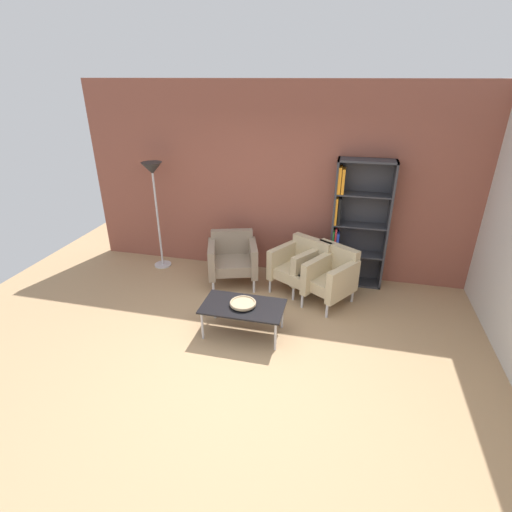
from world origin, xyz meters
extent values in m
plane|color=tan|center=(0.00, 0.00, 0.00)|extent=(8.32, 8.32, 0.00)
cube|color=brown|center=(0.00, 2.46, 1.45)|extent=(6.40, 0.12, 2.90)
cube|color=#333338|center=(0.78, 2.23, 0.95)|extent=(0.03, 0.30, 1.90)
cube|color=#333338|center=(1.55, 2.23, 0.95)|extent=(0.03, 0.30, 1.90)
cube|color=#333338|center=(1.16, 2.23, 1.89)|extent=(0.80, 0.30, 0.03)
cube|color=#333338|center=(1.16, 2.23, 0.01)|extent=(0.80, 0.30, 0.03)
cube|color=#333338|center=(1.16, 2.37, 0.95)|extent=(0.80, 0.02, 1.90)
cube|color=#333338|center=(1.16, 2.23, 0.49)|extent=(0.76, 0.28, 0.02)
cube|color=#333338|center=(1.16, 2.23, 0.95)|extent=(0.76, 0.28, 0.02)
cube|color=#333338|center=(1.16, 2.23, 1.41)|extent=(0.76, 0.28, 0.02)
cube|color=orange|center=(0.81, 2.18, 0.18)|extent=(0.03, 0.17, 0.27)
cube|color=green|center=(0.86, 2.18, 0.18)|extent=(0.04, 0.18, 0.29)
cube|color=olive|center=(0.90, 2.18, 0.19)|extent=(0.02, 0.17, 0.29)
cube|color=green|center=(0.80, 2.18, 0.68)|extent=(0.02, 0.17, 0.36)
cube|color=red|center=(0.84, 2.20, 0.70)|extent=(0.03, 0.22, 0.39)
cube|color=blue|center=(0.87, 2.19, 0.66)|extent=(0.03, 0.20, 0.32)
cube|color=orange|center=(0.81, 2.19, 1.16)|extent=(0.03, 0.21, 0.39)
cube|color=black|center=(0.86, 2.20, 1.16)|extent=(0.04, 0.23, 0.39)
cube|color=orange|center=(0.82, 2.21, 1.61)|extent=(0.04, 0.24, 0.37)
cube|color=orange|center=(0.87, 2.20, 1.60)|extent=(0.04, 0.22, 0.35)
cube|color=black|center=(-0.16, 0.56, 0.39)|extent=(1.00, 0.56, 0.02)
cylinder|color=silver|center=(-0.61, 0.33, 0.19)|extent=(0.03, 0.03, 0.38)
cylinder|color=silver|center=(0.29, 0.33, 0.19)|extent=(0.03, 0.03, 0.38)
cylinder|color=silver|center=(-0.61, 0.79, 0.19)|extent=(0.03, 0.03, 0.38)
cylinder|color=silver|center=(0.29, 0.79, 0.19)|extent=(0.03, 0.03, 0.38)
cylinder|color=tan|center=(-0.16, 0.56, 0.41)|extent=(0.13, 0.13, 0.02)
cylinder|color=tan|center=(-0.16, 0.56, 0.43)|extent=(0.32, 0.32, 0.02)
torus|color=tan|center=(-0.16, 0.56, 0.44)|extent=(0.32, 0.32, 0.02)
cube|color=gray|center=(-0.65, 1.76, 0.32)|extent=(0.79, 0.75, 0.16)
cube|color=gray|center=(-0.73, 2.02, 0.59)|extent=(0.65, 0.31, 0.38)
cube|color=gray|center=(-0.94, 1.65, 0.43)|extent=(0.29, 0.62, 0.46)
cube|color=gray|center=(-0.35, 1.84, 0.43)|extent=(0.29, 0.62, 0.46)
cylinder|color=silver|center=(-0.84, 1.38, 0.12)|extent=(0.04, 0.04, 0.24)
cylinder|color=silver|center=(-0.27, 1.56, 0.12)|extent=(0.04, 0.04, 0.24)
cylinder|color=silver|center=(-1.02, 1.93, 0.12)|extent=(0.04, 0.04, 0.24)
cylinder|color=silver|center=(-0.45, 2.11, 0.12)|extent=(0.04, 0.04, 0.24)
cube|color=#C6B289|center=(0.38, 1.74, 0.32)|extent=(0.85, 0.82, 0.16)
cube|color=#C6B289|center=(0.51, 1.97, 0.59)|extent=(0.61, 0.43, 0.38)
cube|color=#C6B289|center=(0.10, 1.88, 0.43)|extent=(0.40, 0.59, 0.46)
cube|color=#C6B289|center=(0.63, 1.56, 0.43)|extent=(0.40, 0.59, 0.46)
cylinder|color=silver|center=(-0.04, 1.62, 0.12)|extent=(0.04, 0.04, 0.24)
cylinder|color=silver|center=(0.48, 1.32, 0.12)|extent=(0.04, 0.04, 0.24)
cylinder|color=silver|center=(0.25, 2.12, 0.12)|extent=(0.04, 0.04, 0.24)
cylinder|color=silver|center=(0.77, 1.82, 0.12)|extent=(0.04, 0.04, 0.24)
cube|color=#C6B289|center=(0.75, 1.58, 0.32)|extent=(0.85, 0.84, 0.16)
cube|color=#C6B289|center=(0.90, 1.80, 0.59)|extent=(0.60, 0.46, 0.38)
cube|color=#C6B289|center=(0.48, 1.74, 0.43)|extent=(0.43, 0.57, 0.46)
cube|color=#C6B289|center=(1.00, 1.39, 0.43)|extent=(0.43, 0.57, 0.46)
cylinder|color=silver|center=(0.33, 1.49, 0.12)|extent=(0.04, 0.04, 0.24)
cylinder|color=silver|center=(0.83, 1.15, 0.12)|extent=(0.04, 0.04, 0.24)
cylinder|color=silver|center=(0.65, 1.97, 0.12)|extent=(0.04, 0.04, 0.24)
cylinder|color=silver|center=(1.15, 1.64, 0.12)|extent=(0.04, 0.04, 0.24)
cylinder|color=silver|center=(-2.00, 2.08, 0.01)|extent=(0.28, 0.28, 0.02)
cylinder|color=silver|center=(-2.00, 2.08, 0.85)|extent=(0.03, 0.03, 1.65)
cone|color=#2D2D2D|center=(-2.00, 2.08, 1.65)|extent=(0.32, 0.32, 0.18)
camera|label=1|loc=(0.93, -3.26, 2.93)|focal=27.03mm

